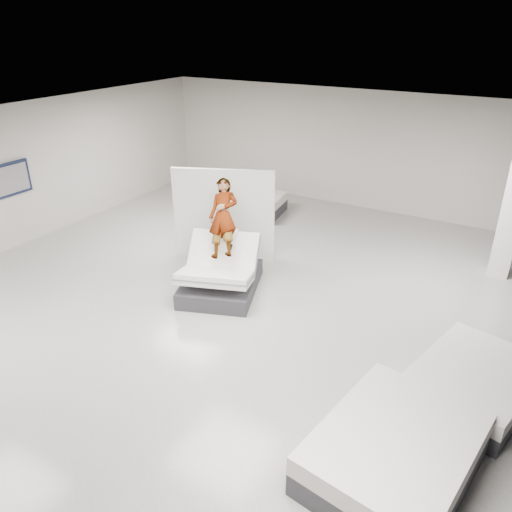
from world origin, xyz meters
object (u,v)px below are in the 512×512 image
at_px(flat_bed_right_near, 394,454).
at_px(wall_poster, 11,179).
at_px(remote, 231,247).
at_px(hero_bed, 221,275).
at_px(divider_panel, 224,214).
at_px(flat_bed_right_far, 474,382).
at_px(person, 223,230).
at_px(flat_bed_left_far, 247,204).

bearing_deg(flat_bed_right_near, wall_poster, 167.28).
bearing_deg(remote, hero_bed, 173.00).
distance_m(divider_panel, flat_bed_right_near, 6.41).
distance_m(flat_bed_right_far, flat_bed_right_near, 1.96).
bearing_deg(divider_panel, flat_bed_right_near, -61.40).
relative_size(person, remote, 11.51).
distance_m(divider_panel, flat_bed_right_far, 6.01).
relative_size(hero_bed, flat_bed_left_far, 1.05).
bearing_deg(wall_poster, hero_bed, 5.06).
xyz_separation_m(person, flat_bed_left_far, (-1.70, 3.71, -0.91)).
xyz_separation_m(divider_panel, flat_bed_right_far, (5.58, -2.10, -0.75)).
relative_size(flat_bed_left_far, wall_poster, 2.15).
height_order(remote, flat_bed_right_far, remote).
bearing_deg(divider_panel, remote, -74.94).
xyz_separation_m(remote, wall_poster, (-5.51, -0.52, 0.62)).
xyz_separation_m(flat_bed_right_near, wall_poster, (-9.46, 2.14, 1.31)).
height_order(flat_bed_right_near, flat_bed_left_far, flat_bed_right_near).
bearing_deg(remote, flat_bed_right_far, -29.64).
bearing_deg(divider_panel, flat_bed_right_far, -43.47).
xyz_separation_m(remote, divider_panel, (-1.02, 1.32, 0.03)).
bearing_deg(flat_bed_right_far, wall_poster, 178.47).
relative_size(person, divider_panel, 0.73).
height_order(hero_bed, flat_bed_left_far, hero_bed).
xyz_separation_m(person, flat_bed_right_near, (4.28, -2.91, -0.87)).
xyz_separation_m(hero_bed, flat_bed_right_far, (4.77, -0.74, -0.10)).
bearing_deg(person, flat_bed_left_far, 94.74).
bearing_deg(hero_bed, divider_panel, 120.61).
relative_size(flat_bed_right_far, flat_bed_left_far, 1.04).
bearing_deg(hero_bed, flat_bed_right_far, -8.79).
bearing_deg(hero_bed, flat_bed_left_far, 114.23).
bearing_deg(flat_bed_right_far, divider_panel, 159.34).
relative_size(remote, divider_panel, 0.06).
bearing_deg(flat_bed_right_near, flat_bed_right_far, 72.15).
distance_m(divider_panel, wall_poster, 4.88).
relative_size(hero_bed, divider_panel, 0.97).
relative_size(divider_panel, flat_bed_right_far, 1.04).
height_order(divider_panel, flat_bed_right_far, divider_panel).
height_order(flat_bed_right_far, flat_bed_right_near, flat_bed_right_near).
height_order(flat_bed_left_far, wall_poster, wall_poster).
relative_size(person, wall_poster, 1.70).
height_order(hero_bed, divider_panel, divider_panel).
distance_m(person, flat_bed_right_near, 5.25).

